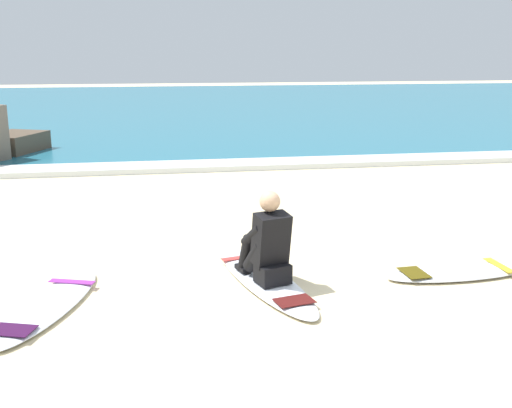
{
  "coord_description": "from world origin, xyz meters",
  "views": [
    {
      "loc": [
        -1.34,
        -5.55,
        2.4
      ],
      "look_at": [
        -0.12,
        1.71,
        0.55
      ],
      "focal_mm": 43.46,
      "sensor_mm": 36.0,
      "label": 1
    }
  ],
  "objects_px": {
    "surfboard_spare_near": "(47,306)",
    "surfboard_spare_far": "(460,272)",
    "surfer_seated": "(267,246)",
    "surfboard_main": "(264,279)"
  },
  "relations": [
    {
      "from": "surfboard_spare_near",
      "to": "surfboard_spare_far",
      "type": "height_order",
      "value": "same"
    },
    {
      "from": "surfer_seated",
      "to": "surfboard_spare_far",
      "type": "height_order",
      "value": "surfer_seated"
    },
    {
      "from": "surfboard_main",
      "to": "surfer_seated",
      "type": "relative_size",
      "value": 2.48
    },
    {
      "from": "surfer_seated",
      "to": "surfboard_spare_near",
      "type": "xyz_separation_m",
      "value": [
        -2.17,
        -0.25,
        -0.4
      ]
    },
    {
      "from": "surfboard_main",
      "to": "surfboard_spare_far",
      "type": "relative_size",
      "value": 1.34
    },
    {
      "from": "surfboard_main",
      "to": "surfboard_spare_near",
      "type": "bearing_deg",
      "value": -170.73
    },
    {
      "from": "surfboard_spare_near",
      "to": "surfboard_spare_far",
      "type": "bearing_deg",
      "value": 2.76
    },
    {
      "from": "surfboard_main",
      "to": "surfboard_spare_far",
      "type": "bearing_deg",
      "value": -3.83
    },
    {
      "from": "surfboard_spare_far",
      "to": "surfboard_main",
      "type": "bearing_deg",
      "value": 176.17
    },
    {
      "from": "surfer_seated",
      "to": "surfboard_spare_near",
      "type": "distance_m",
      "value": 2.22
    }
  ]
}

